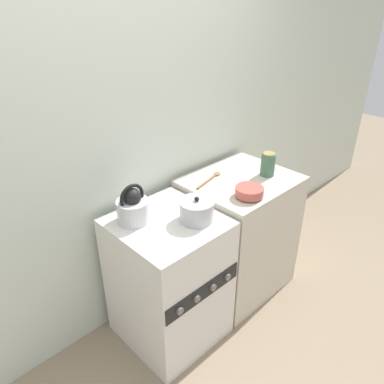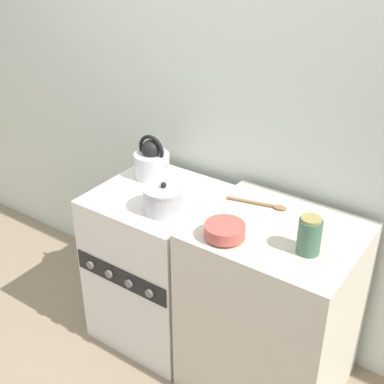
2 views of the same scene
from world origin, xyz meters
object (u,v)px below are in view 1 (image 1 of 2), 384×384
object	(u,v)px
cooking_pot	(197,211)
storage_jar	(268,164)
enamel_bowl	(249,192)
kettle	(133,207)
stove	(169,280)

from	to	relation	value
cooking_pot	storage_jar	world-z (taller)	storage_jar
enamel_bowl	storage_jar	size ratio (longest dim) A/B	1.08
kettle	storage_jar	distance (m)	1.03
stove	storage_jar	world-z (taller)	storage_jar
kettle	cooking_pot	distance (m)	0.37
storage_jar	kettle	bearing A→B (deg)	167.84
enamel_bowl	storage_jar	bearing A→B (deg)	17.92
cooking_pot	storage_jar	size ratio (longest dim) A/B	1.24
cooking_pot	enamel_bowl	xyz separation A→B (m)	(0.39, -0.08, 0.01)
stove	storage_jar	size ratio (longest dim) A/B	5.37
stove	kettle	size ratio (longest dim) A/B	3.72
cooking_pot	stove	bearing A→B (deg)	140.81
kettle	cooking_pot	xyz separation A→B (m)	(0.27, -0.25, -0.03)
stove	kettle	world-z (taller)	kettle
stove	storage_jar	distance (m)	1.04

